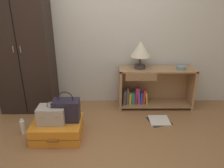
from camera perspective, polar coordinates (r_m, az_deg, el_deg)
name	(u,v)px	position (r m, az deg, el deg)	size (l,w,h in m)	color
ground_plane	(98,157)	(2.66, -3.55, -18.43)	(9.00, 9.00, 0.00)	olive
back_wall	(101,24)	(3.54, -2.77, 15.22)	(6.40, 0.10, 2.60)	beige
wardrobe	(23,46)	(3.54, -22.11, 9.25)	(0.81, 0.47, 2.07)	black
bookshelf	(152,87)	(3.63, 10.41, -0.84)	(1.19, 0.37, 0.66)	#A37A51
table_lamp	(141,50)	(3.40, 7.45, 8.75)	(0.30, 0.30, 0.43)	#3D3838
bowl	(181,68)	(3.56, 17.49, 4.08)	(0.13, 0.13, 0.05)	slate
suitcase_large	(58,129)	(2.99, -13.95, -11.26)	(0.63, 0.51, 0.23)	orange
train_case	(52,115)	(2.88, -15.39, -7.66)	(0.34, 0.23, 0.29)	#A89E8E
handbag	(66,110)	(2.87, -11.78, -6.59)	(0.33, 0.20, 0.40)	#231E2D
bottle	(23,127)	(3.19, -22.17, -10.27)	(0.06, 0.06, 0.22)	white
open_book_on_floor	(159,120)	(3.35, 12.17, -9.26)	(0.37, 0.36, 0.02)	white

